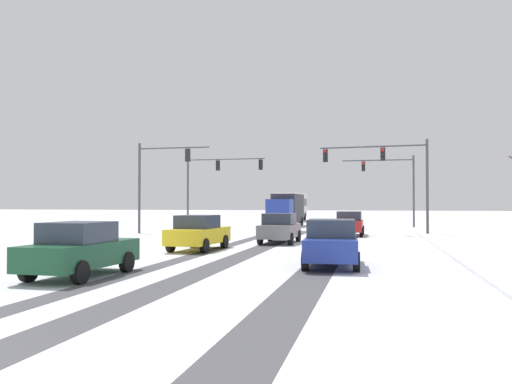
{
  "coord_description": "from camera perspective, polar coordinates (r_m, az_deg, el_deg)",
  "views": [
    {
      "loc": [
        6.44,
        -4.9,
        2.17
      ],
      "look_at": [
        0.0,
        23.51,
        2.8
      ],
      "focal_mm": 36.31,
      "sensor_mm": 36.0,
      "label": 1
    }
  ],
  "objects": [
    {
      "name": "traffic_signal_far_right",
      "position": [
        48.58,
        14.88,
        1.49
      ],
      "size": [
        6.42,
        0.38,
        6.5
      ],
      "color": "#47474C",
      "rests_on": "ground"
    },
    {
      "name": "car_blue_fourth",
      "position": [
        17.94,
        8.32,
        -5.55
      ],
      "size": [
        1.99,
        4.18,
        1.62
      ],
      "color": "#233899",
      "rests_on": "ground"
    },
    {
      "name": "traffic_signal_far_left",
      "position": [
        46.61,
        -4.59,
        1.87
      ],
      "size": [
        7.3,
        0.51,
        6.5
      ],
      "color": "#47474C",
      "rests_on": "ground"
    },
    {
      "name": "traffic_signal_near_right",
      "position": [
        36.76,
        14.32,
        2.74
      ],
      "size": [
        7.33,
        0.73,
        6.5
      ],
      "color": "#47474C",
      "rests_on": "ground"
    },
    {
      "name": "car_grey_second",
      "position": [
        28.14,
        2.64,
        -3.99
      ],
      "size": [
        1.88,
        4.12,
        1.62
      ],
      "color": "slate",
      "rests_on": "ground"
    },
    {
      "name": "box_truck_delivery",
      "position": [
        48.05,
        3.34,
        -1.88
      ],
      "size": [
        2.48,
        7.46,
        3.02
      ],
      "color": "#233899",
      "rests_on": "ground"
    },
    {
      "name": "car_dark_green_fifth",
      "position": [
        16.15,
        -18.8,
        -5.98
      ],
      "size": [
        1.93,
        4.15,
        1.62
      ],
      "color": "#194C2D",
      "rests_on": "ground"
    },
    {
      "name": "wheel_track_left_lane",
      "position": [
        22.97,
        -5.67,
        -6.64
      ],
      "size": [
        0.78,
        36.94,
        0.01
      ],
      "primitive_type": "cube",
      "color": "#4C4C51",
      "rests_on": "ground"
    },
    {
      "name": "bus_oncoming",
      "position": [
        62.42,
        3.89,
        -1.4
      ],
      "size": [
        2.68,
        11.0,
        3.38
      ],
      "color": "silver",
      "rests_on": "ground"
    },
    {
      "name": "car_yellow_cab_third",
      "position": [
        24.07,
        -6.37,
        -4.45
      ],
      "size": [
        2.02,
        4.19,
        1.62
      ],
      "color": "yellow",
      "rests_on": "ground"
    },
    {
      "name": "traffic_signal_near_left",
      "position": [
        37.66,
        -10.75,
        2.16
      ],
      "size": [
        5.38,
        0.38,
        6.5
      ],
      "color": "#47474C",
      "rests_on": "ground"
    },
    {
      "name": "wheel_track_center",
      "position": [
        21.87,
        8.08,
        -6.91
      ],
      "size": [
        1.18,
        36.94,
        0.01
      ],
      "primitive_type": "cube",
      "color": "#4C4C51",
      "rests_on": "ground"
    },
    {
      "name": "car_red_lead",
      "position": [
        35.12,
        10.27,
        -3.43
      ],
      "size": [
        1.86,
        4.11,
        1.62
      ],
      "color": "red",
      "rests_on": "ground"
    },
    {
      "name": "wheel_track_right_lane",
      "position": [
        22.43,
        -0.87,
        -6.78
      ],
      "size": [
        1.07,
        36.94,
        0.01
      ],
      "primitive_type": "cube",
      "color": "#4C4C51",
      "rests_on": "ground"
    }
  ]
}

